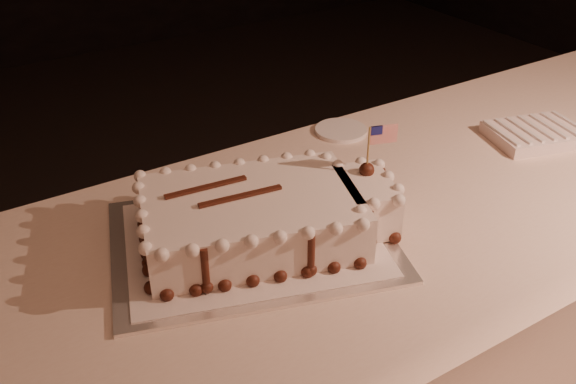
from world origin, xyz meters
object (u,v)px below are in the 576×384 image
sheet_cake (266,216)px  side_plate (341,130)px  cake_board (252,241)px  napkin_stack (535,134)px  banquet_table (371,338)px

sheet_cake → side_plate: size_ratio=3.98×
cake_board → napkin_stack: napkin_stack is taller
side_plate → sheet_cake: bearing=-142.9°
cake_board → side_plate: side_plate is taller
napkin_stack → banquet_table: bearing=-175.8°
banquet_table → side_plate: (0.13, 0.32, 0.38)m
banquet_table → napkin_stack: bearing=4.2°
napkin_stack → sheet_cake: bearing=-179.2°
napkin_stack → side_plate: 0.48m
sheet_cake → side_plate: (0.39, 0.30, -0.05)m
banquet_table → napkin_stack: size_ratio=9.45×
napkin_stack → side_plate: bearing=143.0°
sheet_cake → side_plate: 0.50m
banquet_table → cake_board: 0.48m
cake_board → sheet_cake: sheet_cake is taller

